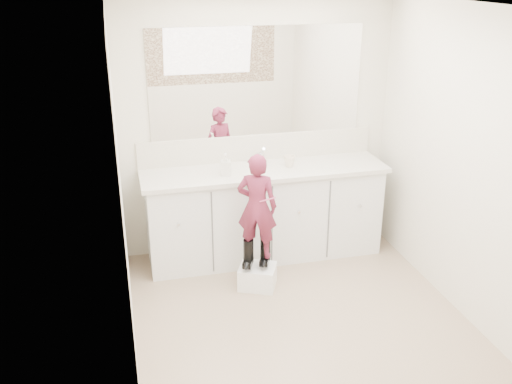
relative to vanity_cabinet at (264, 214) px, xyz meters
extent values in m
plane|color=#8F755E|center=(0.00, -1.23, -0.42)|extent=(3.00, 3.00, 0.00)
plane|color=white|center=(0.00, -1.23, 1.97)|extent=(3.00, 3.00, 0.00)
plane|color=beige|center=(0.00, 0.27, 0.77)|extent=(2.60, 0.00, 2.60)
plane|color=beige|center=(0.00, -2.73, 0.77)|extent=(2.60, 0.00, 2.60)
plane|color=beige|center=(-1.30, -1.23, 0.78)|extent=(0.00, 3.00, 3.00)
plane|color=beige|center=(1.30, -1.23, 0.78)|extent=(0.00, 3.00, 3.00)
cube|color=silver|center=(0.00, 0.00, 0.00)|extent=(2.20, 0.55, 0.85)
cube|color=beige|center=(0.00, -0.01, 0.45)|extent=(2.28, 0.58, 0.04)
cube|color=beige|center=(0.00, 0.26, 0.59)|extent=(2.28, 0.03, 0.25)
cube|color=white|center=(0.00, 0.26, 1.22)|extent=(2.00, 0.02, 1.00)
cube|color=#472819|center=(0.00, -2.71, 1.22)|extent=(2.00, 0.01, 1.20)
cylinder|color=silver|center=(0.00, 0.15, 0.52)|extent=(0.08, 0.08, 0.10)
imported|color=beige|center=(0.24, 0.00, 0.52)|extent=(0.14, 0.14, 0.10)
imported|color=silver|center=(-0.38, -0.08, 0.56)|extent=(0.11, 0.11, 0.20)
cube|color=white|center=(-0.21, -0.57, -0.33)|extent=(0.39, 0.36, 0.20)
imported|color=#A23254|center=(-0.21, -0.55, 0.34)|extent=(0.40, 0.34, 0.93)
cylinder|color=#D3527D|center=(-0.14, -0.63, 0.42)|extent=(0.13, 0.07, 0.06)
camera|label=1|loc=(-1.29, -4.80, 2.23)|focal=40.00mm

